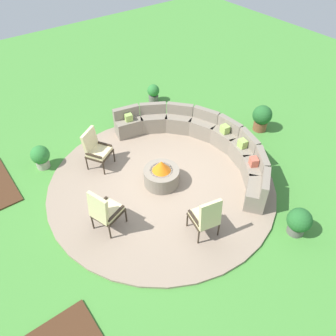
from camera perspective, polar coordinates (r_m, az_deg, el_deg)
The scene contains 11 objects.
ground_plane at distance 8.51m, azimuth -1.08°, elevation -2.79°, with size 24.00×24.00×0.00m, color #478C38.
patio_circle at distance 8.49m, azimuth -1.08°, elevation -2.64°, with size 5.66×5.66×0.06m, color gray.
fire_pit at distance 8.27m, azimuth -1.11°, elevation -1.16°, with size 0.88×0.88×0.71m.
curved_stone_bench at distance 9.28m, azimuth 5.93°, elevation 4.67°, with size 4.78×2.50×0.82m.
lounge_chair_front_left at distance 8.80m, azimuth -12.15°, elevation 3.28°, with size 0.76×0.77×1.07m.
lounge_chair_front_right at distance 7.21m, azimuth -10.77°, elevation -7.10°, with size 0.70×0.74×1.17m.
lounge_chair_back_left at distance 7.04m, azimuth 6.49°, elevation -8.20°, with size 0.66×0.62×1.10m.
potted_plant_0 at distance 7.77m, azimuth 21.34°, elevation -8.44°, with size 0.53×0.53×0.67m.
potted_plant_1 at distance 11.52m, azimuth -2.50°, elevation 12.69°, with size 0.40×0.40×0.61m.
potted_plant_2 at distance 10.43m, azimuth 15.65°, elevation 8.33°, with size 0.57×0.57×0.81m.
potted_plant_3 at distance 9.36m, azimuth -20.81°, elevation 1.86°, with size 0.49×0.49×0.66m.
Camera 1 is at (4.89, -3.48, 6.03)m, focal length 35.91 mm.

